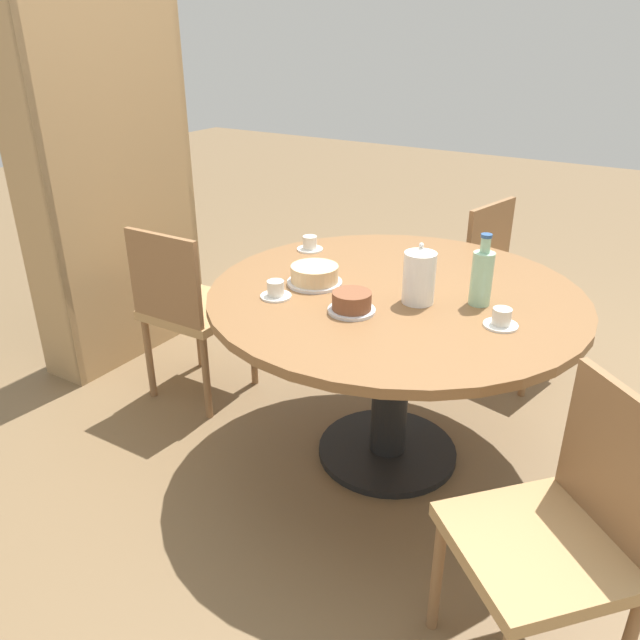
# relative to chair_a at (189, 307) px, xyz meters

# --- Properties ---
(ground_plane) EXTENTS (14.00, 14.00, 0.00)m
(ground_plane) POSITION_rel_chair_a_xyz_m (0.08, -1.02, -0.48)
(ground_plane) COLOR brown
(dining_table) EXTENTS (1.43, 1.43, 0.76)m
(dining_table) POSITION_rel_chair_a_xyz_m (0.08, -1.02, 0.13)
(dining_table) COLOR black
(dining_table) RESTS_ON ground_plane
(chair_a) EXTENTS (0.43, 0.43, 0.87)m
(chair_a) POSITION_rel_chair_a_xyz_m (0.00, 0.00, 0.00)
(chair_a) COLOR olive
(chair_a) RESTS_ON ground_plane
(chair_b) EXTENTS (0.59, 0.59, 0.87)m
(chair_b) POSITION_rel_chair_a_xyz_m (-0.56, -1.81, 0.00)
(chair_b) COLOR olive
(chair_b) RESTS_ON ground_plane
(chair_c) EXTENTS (0.50, 0.50, 0.87)m
(chair_c) POSITION_rel_chair_a_xyz_m (1.09, -1.18, 0.00)
(chair_c) COLOR olive
(chair_c) RESTS_ON ground_plane
(bookshelf) EXTENTS (0.94, 0.28, 1.96)m
(bookshelf) POSITION_rel_chair_a_xyz_m (0.20, 0.67, 0.48)
(bookshelf) COLOR tan
(bookshelf) RESTS_ON ground_plane
(coffee_pot) EXTENTS (0.12, 0.12, 0.23)m
(coffee_pot) POSITION_rel_chair_a_xyz_m (0.03, -1.13, 0.38)
(coffee_pot) COLOR white
(coffee_pot) RESTS_ON dining_table
(water_bottle) EXTENTS (0.08, 0.08, 0.26)m
(water_bottle) POSITION_rel_chair_a_xyz_m (0.13, -1.33, 0.39)
(water_bottle) COLOR #99C6A3
(water_bottle) RESTS_ON dining_table
(cake_main) EXTENTS (0.22, 0.22, 0.08)m
(cake_main) POSITION_rel_chair_a_xyz_m (-0.02, -0.72, 0.31)
(cake_main) COLOR silver
(cake_main) RESTS_ON dining_table
(cake_second) EXTENTS (0.17, 0.17, 0.07)m
(cake_second) POSITION_rel_chair_a_xyz_m (-0.18, -0.97, 0.31)
(cake_second) COLOR silver
(cake_second) RESTS_ON dining_table
(cup_a) EXTENTS (0.12, 0.12, 0.06)m
(cup_a) POSITION_rel_chair_a_xyz_m (-0.21, -0.66, 0.30)
(cup_a) COLOR white
(cup_a) RESTS_ON dining_table
(cup_b) EXTENTS (0.12, 0.12, 0.06)m
(cup_b) POSITION_rel_chair_a_xyz_m (-0.01, -1.45, 0.30)
(cup_b) COLOR white
(cup_b) RESTS_ON dining_table
(cup_c) EXTENTS (0.12, 0.12, 0.06)m
(cup_c) POSITION_rel_chair_a_xyz_m (0.31, -0.48, 0.30)
(cup_c) COLOR white
(cup_c) RESTS_ON dining_table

